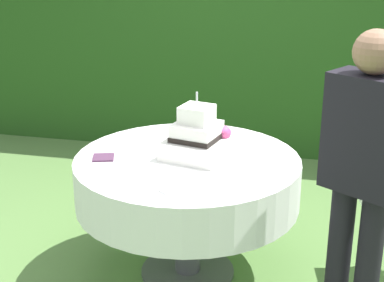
{
  "coord_description": "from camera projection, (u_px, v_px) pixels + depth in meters",
  "views": [
    {
      "loc": [
        0.72,
        -3.02,
        1.97
      ],
      "look_at": [
        0.02,
        0.02,
        0.86
      ],
      "focal_mm": 54.0,
      "sensor_mm": 36.0,
      "label": 1
    }
  ],
  "objects": [
    {
      "name": "ground_plane",
      "position": [
        188.0,
        272.0,
        3.59
      ],
      "size": [
        20.0,
        20.0,
        0.0
      ],
      "primitive_type": "plane",
      "color": "#547A3D"
    },
    {
      "name": "serving_plate_far",
      "position": [
        172.0,
        189.0,
        2.91
      ],
      "size": [
        0.13,
        0.13,
        0.01
      ],
      "primitive_type": "cylinder",
      "color": "white",
      "rests_on": "cake_table"
    },
    {
      "name": "serving_plate_near",
      "position": [
        258.0,
        151.0,
        3.42
      ],
      "size": [
        0.14,
        0.14,
        0.01
      ],
      "primitive_type": "cylinder",
      "color": "white",
      "rests_on": "cake_table"
    },
    {
      "name": "cake_table",
      "position": [
        187.0,
        181.0,
        3.38
      ],
      "size": [
        1.31,
        1.31,
        0.76
      ],
      "color": "#4C4C51",
      "rests_on": "ground_plane"
    },
    {
      "name": "foliage_hedge",
      "position": [
        247.0,
        31.0,
        5.43
      ],
      "size": [
        5.76,
        0.6,
        2.25
      ],
      "primitive_type": "cube",
      "color": "#234C19",
      "rests_on": "ground_plane"
    },
    {
      "name": "standing_person",
      "position": [
        363.0,
        174.0,
        2.67
      ],
      "size": [
        0.41,
        0.36,
        1.6
      ],
      "color": "black",
      "rests_on": "ground_plane"
    },
    {
      "name": "napkin_stack",
      "position": [
        103.0,
        157.0,
        3.32
      ],
      "size": [
        0.15,
        0.15,
        0.01
      ],
      "primitive_type": "cube",
      "rotation": [
        0.0,
        0.0,
        0.31
      ],
      "color": "#4C2D47",
      "rests_on": "cake_table"
    },
    {
      "name": "wedding_cake",
      "position": [
        197.0,
        138.0,
        3.32
      ],
      "size": [
        0.41,
        0.41,
        0.39
      ],
      "color": "white",
      "rests_on": "cake_table"
    }
  ]
}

